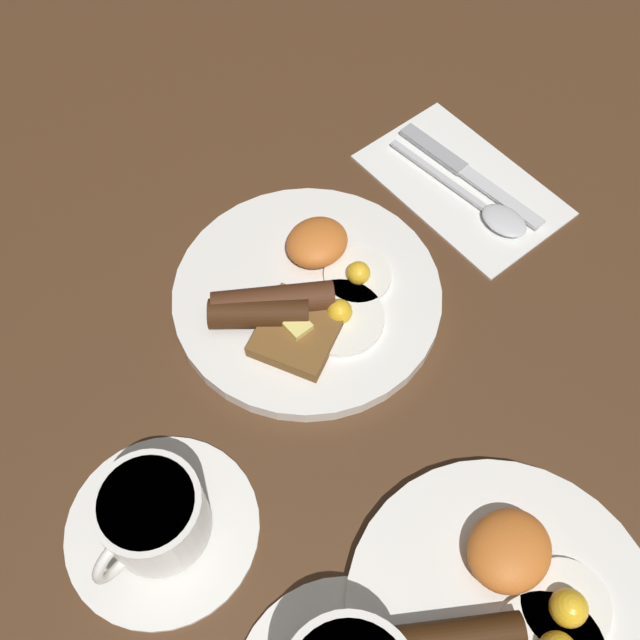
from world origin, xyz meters
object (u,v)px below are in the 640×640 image
object	(u,v)px
breakfast_plate_far	(506,610)
spoon	(490,211)
teacup_near	(156,519)
knife	(462,169)
breakfast_plate_near	(305,295)

from	to	relation	value
breakfast_plate_far	spoon	xyz separation A→B (m)	(-0.30, -0.25, -0.00)
teacup_near	spoon	world-z (taller)	teacup_near
teacup_near	knife	world-z (taller)	teacup_near
knife	spoon	size ratio (longest dim) A/B	1.05
knife	teacup_near	bearing A→B (deg)	-79.54
breakfast_plate_far	knife	size ratio (longest dim) A/B	1.27
breakfast_plate_near	teacup_near	xyz separation A→B (m)	(0.23, 0.07, 0.02)
teacup_near	knife	bearing A→B (deg)	-170.93
knife	spoon	bearing A→B (deg)	-22.13
breakfast_plate_near	teacup_near	world-z (taller)	teacup_near
teacup_near	knife	xyz separation A→B (m)	(-0.47, -0.07, -0.02)
spoon	knife	bearing A→B (deg)	157.14
breakfast_plate_far	knife	bearing A→B (deg)	-136.41
breakfast_plate_near	knife	xyz separation A→B (m)	(-0.23, 0.00, -0.01)
breakfast_plate_far	knife	world-z (taller)	breakfast_plate_far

